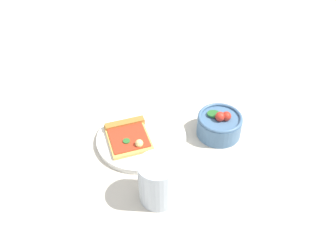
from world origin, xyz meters
The scene contains 6 objects.
ground_plane centered at (0.00, 0.00, 0.00)m, with size 2.40×2.40×0.00m, color beige.
plate centered at (-0.03, 0.02, 0.01)m, with size 0.22×0.22×0.01m, color white.
pizza_slice_main centered at (0.00, 0.02, 0.02)m, with size 0.14×0.15×0.03m.
salad_bowl centered at (-0.22, -0.03, 0.03)m, with size 0.11×0.11×0.07m.
soda_glass centered at (-0.09, 0.18, 0.05)m, with size 0.08×0.08×0.10m.
paper_napkin centered at (-0.03, -0.21, 0.00)m, with size 0.15×0.12×0.00m, color white.
Camera 1 is at (-0.16, 0.62, 0.61)m, focal length 36.72 mm.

